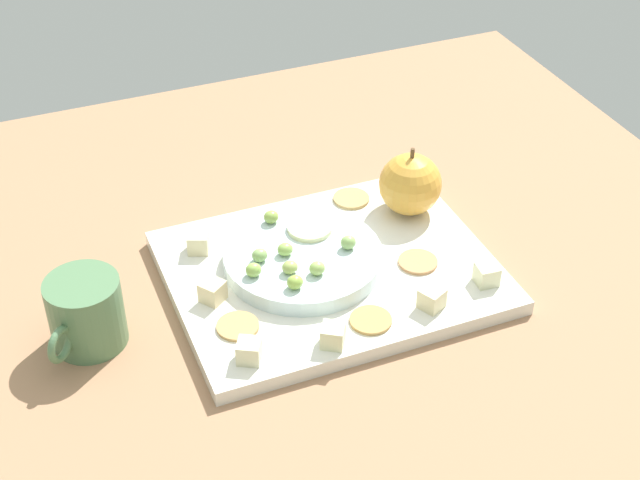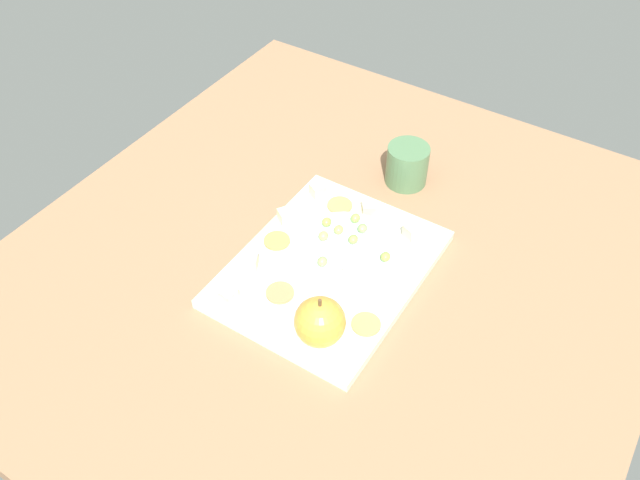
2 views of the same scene
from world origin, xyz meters
The scene contains 25 objects.
table centered at (0.00, 0.00, 2.11)cm, with size 111.34×104.27×4.21cm, color #986F4F.
platter centered at (2.87, 0.63, 5.11)cm, with size 36.51×28.71×1.80cm, color silver.
serving_dish centered at (0.02, 1.99, 6.98)cm, with size 18.24×18.24×1.93cm, color silver.
apple_whole centered at (16.15, 7.21, 9.87)cm, with size 7.71×7.71×7.71cm, color gold.
apple_stem centered at (16.15, 7.21, 14.33)cm, with size 0.50×0.50×1.20cm, color brown.
cheese_cube_0 centered at (-10.68, -10.38, 7.20)cm, with size 2.37×2.37×2.37cm, color beige.
cheese_cube_1 centered at (-10.34, 9.10, 7.20)cm, with size 2.37×2.37×2.37cm, color beige.
cheese_cube_2 centered at (-11.38, -0.33, 7.20)cm, with size 2.37×2.37×2.37cm, color beige.
cheese_cube_3 centered at (17.86, -8.76, 7.20)cm, with size 2.37×2.37×2.37cm, color beige.
cheese_cube_4 centered at (10.25, -10.11, 7.20)cm, with size 2.37×2.37×2.37cm, color beige.
cheese_cube_5 centered at (-1.93, -11.48, 7.20)cm, with size 2.37×2.37×2.37cm, color beige.
cracker_0 centered at (12.37, -2.75, 6.22)cm, with size 4.56×4.56×0.40cm, color tan.
cracker_1 centered at (10.42, 11.93, 6.22)cm, with size 4.56×4.56×0.40cm, color tan.
cracker_2 centered at (3.15, -9.81, 6.22)cm, with size 4.56×4.56×0.40cm, color tan.
cracker_3 centered at (-10.30, -5.36, 6.22)cm, with size 4.56×4.56×0.40cm, color tan.
grape_0 centered at (5.03, 0.60, 8.78)cm, with size 1.80×1.62×1.66cm, color #91B963.
grape_1 centered at (-3.12, -3.68, 8.73)cm, with size 1.80×1.62×1.57cm, color #97BD4A.
grape_2 centered at (-6.59, 0.07, 8.75)cm, with size 1.80×1.62×1.60cm, color #90B953.
grape_3 centered at (-2.05, 2.22, 8.69)cm, with size 1.80×1.62×1.48cm, color #8FB554.
grape_4 centered at (-2.69, -1.01, 8.68)cm, with size 1.80×1.62×1.47cm, color #9FB25A.
grape_5 centered at (-5.09, 2.25, 8.72)cm, with size 1.80×1.62×1.55cm, color #89AF61.
grape_6 centered at (-0.30, -2.37, 8.74)cm, with size 1.80×1.62×1.59cm, color #9CBF60.
grape_7 centered at (-1.40, 8.68, 8.73)cm, with size 1.80×1.62×1.56cm, color #8EAD4B.
apple_slice_0 centered at (2.28, 5.57, 8.25)cm, with size 5.31×5.31×0.60cm, color beige.
cup centered at (-24.99, 0.54, 8.18)cm, with size 8.94×9.67×7.92cm.
Camera 1 is at (-30.02, -76.84, 73.38)cm, focal length 52.65 mm.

